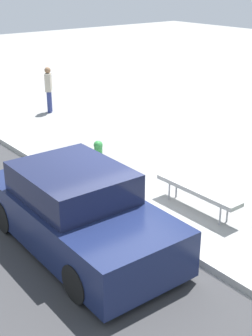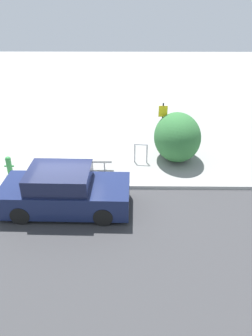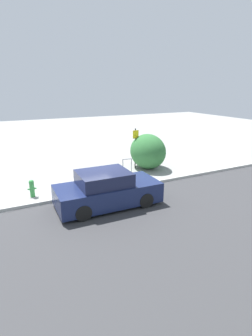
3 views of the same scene
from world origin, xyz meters
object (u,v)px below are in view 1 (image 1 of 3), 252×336
at_px(bench, 198,190).
at_px(pedestrian, 49,88).
at_px(parked_car_near, 77,212).
at_px(fire_hydrant, 98,155).

bearing_deg(bench, pedestrian, 170.33).
bearing_deg(bench, parked_car_near, -98.90).
distance_m(bench, fire_hydrant, 2.96).
bearing_deg(fire_hydrant, parked_car_near, -41.25).
bearing_deg(fire_hydrant, pedestrian, 162.28).
distance_m(bench, parked_car_near, 2.63).
bearing_deg(parked_car_near, pedestrian, 154.53).
relative_size(bench, pedestrian, 1.28).
distance_m(bench, pedestrian, 8.40).
relative_size(bench, parked_car_near, 0.49).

